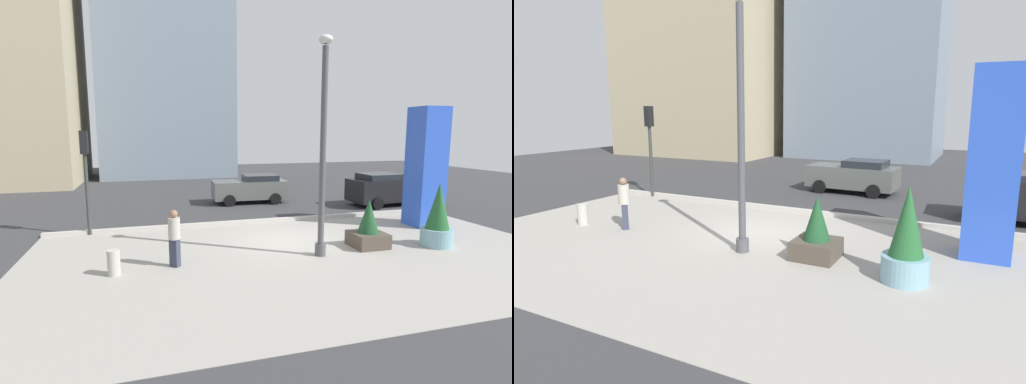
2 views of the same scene
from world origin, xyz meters
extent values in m
plane|color=#38383A|center=(0.00, 4.00, 0.00)|extent=(60.00, 60.00, 0.00)
cube|color=#9E998E|center=(0.00, -2.00, 0.00)|extent=(18.00, 10.00, 0.02)
cube|color=#B7B2A8|center=(0.00, 3.12, 0.08)|extent=(18.00, 0.24, 0.16)
cylinder|color=#4C4C51|center=(0.45, -1.91, 0.20)|extent=(0.36, 0.36, 0.40)
cylinder|color=#4C4C51|center=(0.45, -1.91, 3.33)|extent=(0.20, 0.20, 6.66)
ellipsoid|color=silver|center=(0.45, -1.91, 6.84)|extent=(0.44, 0.44, 0.28)
cube|color=blue|center=(6.57, 0.70, 2.55)|extent=(1.24, 1.24, 5.10)
cube|color=#4C4238|center=(2.50, -1.47, 0.26)|extent=(1.18, 1.18, 0.53)
cylinder|color=#382819|center=(2.50, -1.47, 0.51)|extent=(1.12, 1.12, 0.04)
cone|color=#1E4C28|center=(2.50, -1.47, 1.13)|extent=(0.74, 0.74, 1.20)
cylinder|color=#7AA8B7|center=(4.92, -2.05, 0.32)|extent=(1.11, 1.11, 0.65)
cylinder|color=#382819|center=(4.92, -2.05, 0.63)|extent=(1.02, 1.02, 0.04)
cone|color=#235B2D|center=(4.92, -2.05, 1.47)|extent=(0.81, 0.81, 1.65)
cylinder|color=#B2ADA3|center=(-5.98, -1.92, 0.38)|extent=(0.36, 0.36, 0.75)
cylinder|color=#333833|center=(-7.23, 3.00, 1.60)|extent=(0.14, 0.14, 3.21)
cube|color=black|center=(-7.23, 3.00, 3.66)|extent=(0.28, 0.32, 0.90)
sphere|color=yellow|center=(-7.23, 3.17, 3.93)|extent=(0.18, 0.18, 0.18)
cube|color=#565B56|center=(0.71, 8.11, 0.78)|extent=(4.29, 2.02, 1.01)
cube|color=#1E2328|center=(1.35, 8.08, 1.44)|extent=(1.97, 1.70, 0.32)
cylinder|color=black|center=(-0.63, 7.25, 0.32)|extent=(0.65, 0.25, 0.64)
cylinder|color=black|center=(-0.55, 9.09, 0.32)|extent=(0.65, 0.25, 0.64)
cylinder|color=black|center=(1.98, 7.13, 0.32)|extent=(0.65, 0.25, 0.64)
cylinder|color=black|center=(2.06, 8.97, 0.32)|extent=(0.65, 0.25, 0.64)
cube|color=black|center=(8.02, 5.29, 0.88)|extent=(4.57, 2.10, 1.21)
cube|color=#1E2328|center=(7.35, 5.25, 1.64)|extent=(2.09, 1.76, 0.31)
cylinder|color=black|center=(9.37, 6.30, 0.32)|extent=(0.65, 0.25, 0.64)
cylinder|color=black|center=(9.46, 4.41, 0.32)|extent=(0.65, 0.25, 0.64)
cylinder|color=black|center=(6.59, 6.17, 0.32)|extent=(0.65, 0.25, 0.64)
cylinder|color=black|center=(6.68, 4.28, 0.32)|extent=(0.65, 0.25, 0.64)
cube|color=#33384C|center=(-4.25, -1.66, 0.44)|extent=(0.34, 0.34, 0.87)
cylinder|color=#B2AD9E|center=(-4.25, -1.66, 1.20)|extent=(0.51, 0.51, 0.65)
sphere|color=#8C664C|center=(-4.25, -1.66, 1.64)|extent=(0.24, 0.24, 0.24)
camera|label=1|loc=(-4.98, -13.10, 4.05)|focal=26.99mm
camera|label=2|loc=(6.38, -11.93, 3.99)|focal=30.14mm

